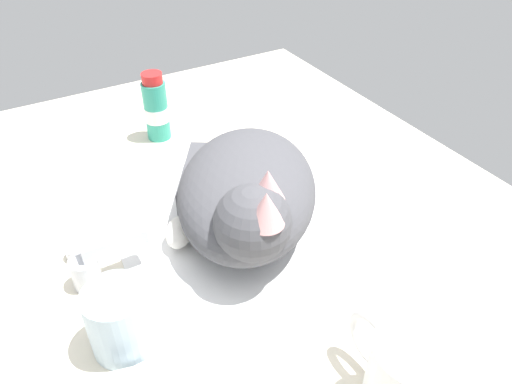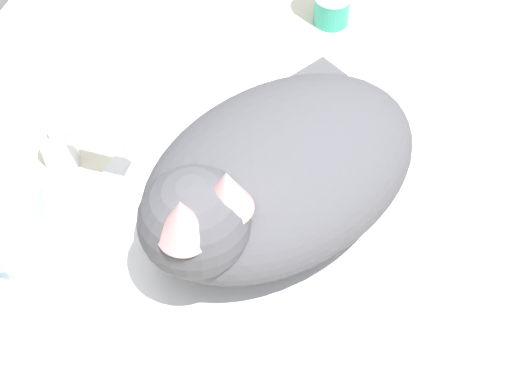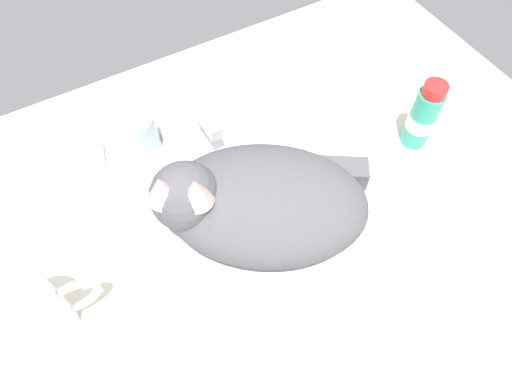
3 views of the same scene
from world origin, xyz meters
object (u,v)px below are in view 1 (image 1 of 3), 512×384
object	(u,v)px
coffee_mug	(406,378)
toothpaste_bottle	(156,109)
faucet	(94,266)
cat	(246,194)
rinse_cup	(120,320)

from	to	relation	value
coffee_mug	toothpaste_bottle	bearing A→B (deg)	1.30
faucet	cat	bearing A→B (deg)	-93.16
faucet	coffee_mug	world-z (taller)	coffee_mug
faucet	rinse_cup	xyz separation A→B (cm)	(-11.00, -0.05, 1.47)
toothpaste_bottle	coffee_mug	bearing A→B (deg)	-178.70
cat	toothpaste_bottle	xyz separation A→B (cm)	(30.87, 1.16, -0.90)
coffee_mug	rinse_cup	size ratio (longest dim) A/B	1.50
faucet	toothpaste_bottle	distance (cm)	35.88
rinse_cup	toothpaste_bottle	world-z (taller)	toothpaste_bottle
cat	toothpaste_bottle	bearing A→B (deg)	2.16
faucet	toothpaste_bottle	bearing A→B (deg)	-33.79
cat	coffee_mug	world-z (taller)	cat
toothpaste_bottle	cat	bearing A→B (deg)	-177.84
rinse_cup	toothpaste_bottle	xyz separation A→B (cm)	(40.70, -19.83, 1.64)
faucet	cat	size ratio (longest dim) A/B	0.40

